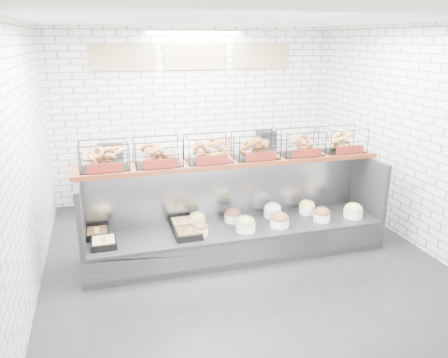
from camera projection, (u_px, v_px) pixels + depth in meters
name	position (u px, v px, depth m)	size (l,w,h in m)	color
ground	(243.00, 262.00, 5.72)	(5.50, 5.50, 0.00)	black
room_shell	(231.00, 98.00, 5.64)	(5.02, 5.51, 3.01)	silver
display_case	(237.00, 229.00, 5.94)	(4.00, 0.90, 1.20)	black
bagel_shelf	(233.00, 150.00, 5.77)	(4.10, 0.50, 0.40)	#4F2111
prep_counter	(200.00, 175.00, 7.80)	(4.00, 0.60, 1.20)	#93969B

